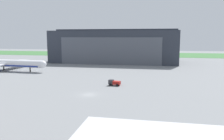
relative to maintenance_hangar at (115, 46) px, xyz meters
name	(u,v)px	position (x,y,z in m)	size (l,w,h in m)	color
ground_plane	(89,95)	(8.45, -88.93, -10.18)	(440.00, 440.00, 0.00)	slate
grass_field_strip	(137,54)	(8.45, 65.81, -10.14)	(440.00, 56.00, 0.08)	#3C6F3A
maintenance_hangar	(115,46)	(0.00, 0.00, 0.00)	(79.05, 36.16, 21.29)	#2D333D
airliner_far_right	(3,63)	(-45.46, -52.01, -6.51)	(45.05, 36.03, 11.53)	white
baggage_tug	(114,83)	(13.29, -75.28, -9.17)	(4.15, 2.52, 1.92)	#2D2D33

